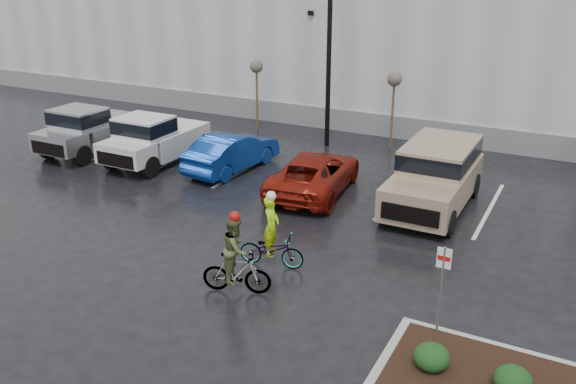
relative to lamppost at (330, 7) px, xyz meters
The scene contains 16 objects.
ground 13.87m from the lamppost, 71.57° to the right, with size 120.00×120.00×0.00m, color black.
warehouse 10.95m from the lamppost, 68.18° to the left, with size 60.50×15.50×7.20m.
wooded_ridge 33.35m from the lamppost, 83.09° to the left, with size 80.00×25.00×6.00m, color #21401A.
lamppost is the anchor object (origin of this frame).
sapling_west 5.07m from the lamppost, 165.96° to the left, with size 0.60×0.60×3.20m.
sapling_mid 4.00m from the lamppost, 21.80° to the left, with size 0.60×0.60×3.20m.
shrub_a 16.15m from the lamppost, 58.39° to the right, with size 0.70×0.70×0.52m, color black.
shrub_b 16.94m from the lamppost, 53.84° to the right, with size 0.70×0.70×0.52m, color black.
fire_lane_sign 14.78m from the lamppost, 56.54° to the right, with size 0.30×0.05×2.20m.
pickup_silver 10.70m from the lamppost, 149.05° to the right, with size 2.10×5.20×1.96m, color #A7AAAE, non-canonical shape.
pickup_white 8.40m from the lamppost, 136.37° to the right, with size 2.10×5.20×1.96m, color silver, non-canonical shape.
car_blue 6.97m from the lamppost, 113.23° to the right, with size 1.50×4.31×1.42m, color navy.
car_red 7.42m from the lamppost, 70.57° to the right, with size 2.24×4.87×1.35m, color maroon.
suv_tan 8.83m from the lamppost, 39.28° to the right, with size 2.20×5.10×2.06m, color #9F856B, non-canonical shape.
cyclist_hivis 12.05m from the lamppost, 73.58° to the right, with size 1.82×0.93×2.10m.
cyclist_olive 13.37m from the lamppost, 76.06° to the right, with size 1.70×0.95×2.12m.
Camera 1 is at (6.03, -10.96, 7.68)m, focal length 38.00 mm.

